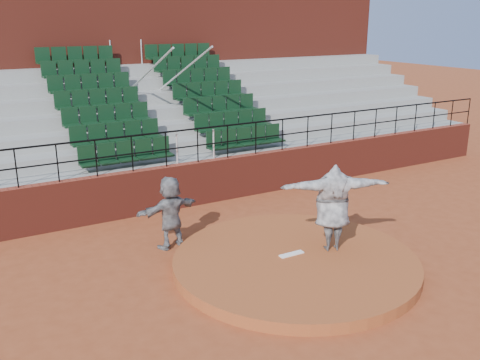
# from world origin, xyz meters

# --- Properties ---
(ground) EXTENTS (90.00, 90.00, 0.00)m
(ground) POSITION_xyz_m (0.00, 0.00, 0.00)
(ground) COLOR brown
(ground) RESTS_ON ground
(pitchers_mound) EXTENTS (5.50, 5.50, 0.25)m
(pitchers_mound) POSITION_xyz_m (0.00, 0.00, 0.12)
(pitchers_mound) COLOR #974721
(pitchers_mound) RESTS_ON ground
(pitching_rubber) EXTENTS (0.60, 0.15, 0.03)m
(pitching_rubber) POSITION_xyz_m (0.00, 0.15, 0.27)
(pitching_rubber) COLOR white
(pitching_rubber) RESTS_ON pitchers_mound
(boundary_wall) EXTENTS (24.00, 0.30, 1.30)m
(boundary_wall) POSITION_xyz_m (0.00, 5.00, 0.65)
(boundary_wall) COLOR maroon
(boundary_wall) RESTS_ON ground
(wall_railing) EXTENTS (24.04, 0.05, 1.03)m
(wall_railing) POSITION_xyz_m (0.00, 5.00, 2.03)
(wall_railing) COLOR black
(wall_railing) RESTS_ON boundary_wall
(seating_deck) EXTENTS (24.00, 5.97, 4.63)m
(seating_deck) POSITION_xyz_m (0.00, 8.65, 1.43)
(seating_deck) COLOR gray
(seating_deck) RESTS_ON ground
(press_box_facade) EXTENTS (24.00, 3.00, 7.10)m
(press_box_facade) POSITION_xyz_m (0.00, 12.60, 3.55)
(press_box_facade) COLOR maroon
(press_box_facade) RESTS_ON ground
(pitcher) EXTENTS (2.58, 1.56, 2.04)m
(pitcher) POSITION_xyz_m (0.98, -0.03, 1.27)
(pitcher) COLOR black
(pitcher) RESTS_ON pitchers_mound
(fielder) EXTENTS (1.73, 0.83, 1.79)m
(fielder) POSITION_xyz_m (-1.96, 2.46, 0.90)
(fielder) COLOR black
(fielder) RESTS_ON ground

